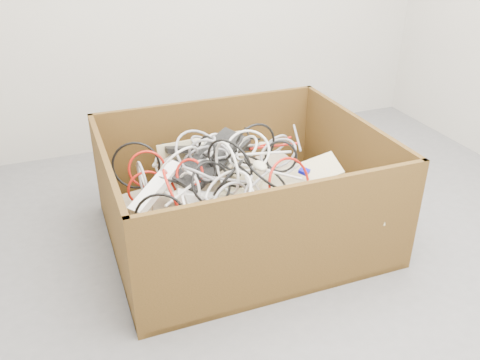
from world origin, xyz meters
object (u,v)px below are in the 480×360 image
object	(u,v)px
vga_plug	(304,171)
power_strip_left	(156,188)
cardboard_box	(238,212)
power_strip_right	(211,199)

from	to	relation	value
vga_plug	power_strip_left	bearing A→B (deg)	-132.51
power_strip_left	vga_plug	distance (m)	0.68
cardboard_box	vga_plug	size ratio (longest dim) A/B	27.35
power_strip_left	power_strip_right	xyz separation A→B (m)	(0.22, -0.08, -0.06)
power_strip_right	vga_plug	distance (m)	0.46
power_strip_right	cardboard_box	bearing A→B (deg)	52.90
power_strip_left	vga_plug	bearing A→B (deg)	-47.29
power_strip_right	vga_plug	xyz separation A→B (m)	(0.46, 0.01, 0.04)
power_strip_left	vga_plug	xyz separation A→B (m)	(0.68, -0.07, -0.01)
power_strip_left	power_strip_right	bearing A→B (deg)	-62.17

